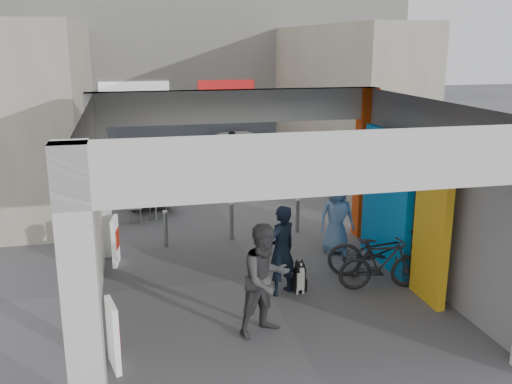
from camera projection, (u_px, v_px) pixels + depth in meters
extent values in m
plane|color=#57575C|center=(260.00, 278.00, 11.20)|extent=(90.00, 90.00, 0.00)
cube|color=silver|center=(81.00, 298.00, 6.33)|extent=(0.40, 0.40, 3.50)
cube|color=silver|center=(99.00, 177.00, 11.98)|extent=(0.40, 0.40, 3.50)
cube|color=#DC430C|center=(365.00, 163.00, 13.28)|extent=(0.40, 0.40, 3.50)
plane|color=silver|center=(93.00, 218.00, 9.15)|extent=(0.00, 6.40, 6.40)
plane|color=gray|center=(431.00, 196.00, 10.46)|extent=(0.00, 6.40, 6.40)
cube|color=#0D7ED2|center=(386.00, 199.00, 11.61)|extent=(0.15, 2.00, 2.80)
cube|color=gold|center=(432.00, 226.00, 9.92)|extent=(0.15, 1.00, 2.80)
plane|color=#A7A6A2|center=(274.00, 104.00, 9.36)|extent=(6.40, 6.40, 0.00)
cube|color=silver|center=(238.00, 106.00, 12.32)|extent=(6.40, 0.30, 0.70)
cube|color=silver|center=(342.00, 163.00, 6.57)|extent=(6.40, 0.30, 0.70)
cube|color=white|center=(237.00, 107.00, 12.49)|extent=(4.20, 0.05, 0.55)
cube|color=silver|center=(181.00, 54.00, 23.35)|extent=(18.00, 4.00, 8.00)
cube|color=#515966|center=(189.00, 134.00, 22.19)|extent=(16.20, 0.06, 1.80)
cube|color=white|center=(134.00, 88.00, 21.31)|extent=(2.60, 0.06, 0.50)
cube|color=red|center=(226.00, 87.00, 22.07)|extent=(2.20, 0.06, 0.50)
cube|color=#BAB19A|center=(51.00, 112.00, 16.64)|extent=(2.00, 9.00, 5.00)
cube|color=#BAB19A|center=(341.00, 105.00, 18.60)|extent=(2.00, 9.00, 5.00)
cylinder|color=gray|center=(166.00, 229.00, 12.84)|extent=(0.09, 0.09, 0.82)
cylinder|color=gray|center=(232.00, 221.00, 13.30)|extent=(0.09, 0.09, 0.87)
cylinder|color=gray|center=(298.00, 216.00, 13.79)|extent=(0.09, 0.09, 0.82)
cube|color=white|center=(113.00, 335.00, 8.02)|extent=(0.19, 0.55, 1.00)
cube|color=red|center=(116.00, 332.00, 8.01)|extent=(0.12, 0.38, 0.40)
cube|color=white|center=(115.00, 241.00, 11.80)|extent=(0.15, 0.56, 1.00)
cube|color=red|center=(117.00, 239.00, 11.80)|extent=(0.09, 0.39, 0.40)
cylinder|color=#AEADB3|center=(156.00, 207.00, 14.85)|extent=(0.05, 0.05, 0.64)
cylinder|color=#AEADB3|center=(156.00, 218.00, 14.93)|extent=(0.39, 0.39, 0.02)
cylinder|color=#AEADB3|center=(155.00, 195.00, 14.77)|extent=(0.62, 0.62, 0.04)
cube|color=#AEADB3|center=(135.00, 215.00, 14.60)|extent=(0.34, 0.34, 0.40)
cube|color=#AEADB3|center=(134.00, 198.00, 14.65)|extent=(0.34, 0.04, 0.40)
cube|color=#AEADB3|center=(171.00, 206.00, 15.40)|extent=(0.34, 0.34, 0.40)
cube|color=#AEADB3|center=(170.00, 190.00, 15.44)|extent=(0.34, 0.04, 0.40)
cube|color=#AEADB3|center=(145.00, 207.00, 15.32)|extent=(0.34, 0.34, 0.40)
cube|color=#AEADB3|center=(144.00, 191.00, 15.37)|extent=(0.34, 0.04, 0.40)
cube|color=black|center=(150.00, 204.00, 15.75)|extent=(1.09, 0.55, 0.27)
cube|color=#175120|center=(150.00, 201.00, 15.58)|extent=(0.91, 0.32, 0.16)
cube|color=#175120|center=(150.00, 193.00, 15.67)|extent=(0.91, 0.32, 0.16)
cube|color=#175120|center=(149.00, 186.00, 15.75)|extent=(0.91, 0.32, 0.16)
cube|color=#175120|center=(222.00, 184.00, 17.94)|extent=(0.52, 0.44, 0.28)
cube|color=#293D97|center=(222.00, 176.00, 17.86)|extent=(0.52, 0.44, 0.28)
cube|color=black|center=(297.00, 284.00, 10.65)|extent=(0.24, 0.32, 0.24)
cube|color=black|center=(299.00, 277.00, 10.48)|extent=(0.19, 0.16, 0.36)
cube|color=white|center=(301.00, 281.00, 10.41)|extent=(0.15, 0.03, 0.34)
cylinder|color=white|center=(297.00, 287.00, 10.44)|extent=(0.04, 0.04, 0.28)
cylinder|color=white|center=(303.00, 287.00, 10.47)|extent=(0.04, 0.04, 0.28)
sphere|color=black|center=(300.00, 266.00, 10.41)|extent=(0.19, 0.19, 0.19)
cube|color=white|center=(302.00, 270.00, 10.32)|extent=(0.08, 0.12, 0.06)
cone|color=black|center=(297.00, 261.00, 10.41)|extent=(0.07, 0.07, 0.08)
cone|color=black|center=(302.00, 261.00, 10.43)|extent=(0.07, 0.07, 0.08)
imported|color=black|center=(281.00, 250.00, 10.32)|extent=(0.73, 0.63, 1.68)
imported|color=#3E3F41|center=(266.00, 279.00, 8.89)|extent=(1.08, 0.97, 1.81)
imported|color=#5C85B4|center=(337.00, 217.00, 12.37)|extent=(0.79, 0.52, 1.61)
imported|color=black|center=(233.00, 159.00, 18.05)|extent=(1.10, 0.57, 1.79)
imported|color=black|center=(379.00, 251.00, 11.16)|extent=(2.11, 1.23, 1.05)
imported|color=black|center=(382.00, 264.00, 10.61)|extent=(1.68, 0.62, 0.99)
imported|color=white|center=(245.00, 146.00, 21.58)|extent=(4.03, 2.25, 1.29)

